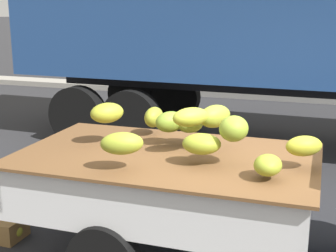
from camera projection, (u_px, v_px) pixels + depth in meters
curb_strip at (306, 97)px, 13.00m from camera, size 80.00×0.80×0.16m
fallen_banana_bunch_near_tailgate at (7, 229)px, 5.20m from camera, size 0.40×0.27×0.21m
produce_crate at (0, 227)px, 5.23m from camera, size 0.52×0.36×0.23m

